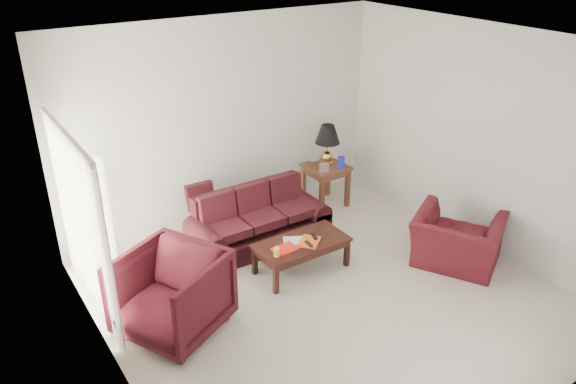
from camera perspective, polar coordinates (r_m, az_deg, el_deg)
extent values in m
plane|color=beige|center=(6.95, 3.95, -10.38)|extent=(5.00, 5.00, 0.00)
cube|color=silver|center=(6.54, -20.30, -3.43)|extent=(0.10, 2.00, 2.16)
cube|color=black|center=(7.91, -8.91, -0.46)|extent=(0.40, 0.21, 0.40)
cube|color=silver|center=(8.51, 3.68, 2.48)|extent=(0.15, 0.07, 0.14)
cylinder|color=#1C1FBA|center=(8.68, 5.42, 3.02)|extent=(0.13, 0.13, 0.18)
cube|color=#B4B5B9|center=(8.77, 2.62, 3.27)|extent=(0.14, 0.17, 0.05)
imported|color=#3A0D14|center=(6.26, -11.77, -10.15)|extent=(1.39, 1.38, 0.95)
imported|color=#471017|center=(7.65, 16.79, -4.75)|extent=(1.35, 1.40, 0.70)
cube|color=red|center=(7.00, -0.28, -5.79)|extent=(0.32, 0.25, 0.02)
cube|color=white|center=(7.17, 0.62, -4.97)|extent=(0.34, 0.31, 0.02)
cube|color=#E4521A|center=(7.15, 2.18, -5.08)|extent=(0.39, 0.38, 0.02)
cube|color=black|center=(7.08, 2.13, -5.28)|extent=(0.06, 0.16, 0.02)
cube|color=black|center=(7.24, 2.66, -4.51)|extent=(0.09, 0.17, 0.02)
cylinder|color=yellow|center=(6.84, -1.18, -6.11)|extent=(0.08, 0.08, 0.12)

